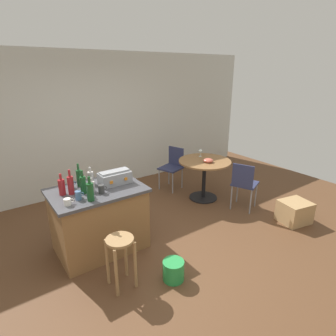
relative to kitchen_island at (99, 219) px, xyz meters
The scene contains 23 objects.
ground_plane 0.93m from the kitchen_island, 34.81° to the right, with size 8.80×8.80×0.00m, color brown.
back_wall 2.34m from the kitchen_island, 71.99° to the left, with size 8.00×0.10×2.70m, color beige.
kitchen_island is the anchor object (origin of this frame).
wooden_stool 0.83m from the kitchen_island, 96.43° to the right, with size 0.31×0.31×0.62m.
dining_table 2.27m from the kitchen_island, ahead, with size 0.97×0.97×0.76m.
folding_chair_near 2.51m from the kitchen_island, ahead, with size 0.53×0.53×0.87m.
folding_chair_far 2.34m from the kitchen_island, 28.45° to the left, with size 0.51×0.51×0.85m.
toolbox 0.60m from the kitchen_island, ahead, with size 0.42×0.24×0.19m.
bottle_0 0.62m from the kitchen_island, 123.83° to the left, with size 0.07×0.07×0.32m.
bottle_1 0.58m from the kitchen_island, behind, with size 0.08×0.08×0.30m.
bottle_2 0.65m from the kitchen_island, 122.54° to the right, with size 0.08×0.08×0.30m.
bottle_3 0.69m from the kitchen_island, 168.80° to the left, with size 0.08×0.08×0.27m.
bottle_4 0.64m from the kitchen_island, behind, with size 0.07×0.07×0.32m.
bottle_5 0.52m from the kitchen_island, 148.55° to the right, with size 0.08×0.08×0.19m.
bottle_6 0.57m from the kitchen_island, 87.56° to the left, with size 0.08×0.08×0.24m.
cup_0 0.60m from the kitchen_island, 137.73° to the left, with size 0.11×0.07×0.11m.
cup_1 0.69m from the kitchen_island, 151.08° to the right, with size 0.12×0.08×0.08m.
cup_2 0.52m from the kitchen_island, 86.85° to the right, with size 0.11×0.08×0.11m.
cup_3 0.60m from the kitchen_island, 149.06° to the right, with size 0.11×0.07×0.11m.
wine_glass 2.45m from the kitchen_island, 14.34° to the left, with size 0.07×0.07×0.14m.
serving_bowl 2.25m from the kitchen_island, ahead, with size 0.18×0.18×0.07m, color #DB6651.
cardboard_box 3.07m from the kitchen_island, 22.30° to the right, with size 0.45×0.40×0.35m, color tan.
plastic_bucket 1.22m from the kitchen_island, 68.00° to the right, with size 0.25×0.25×0.25m, color green.
Camera 1 is at (-1.83, -2.77, 2.35)m, focal length 29.76 mm.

